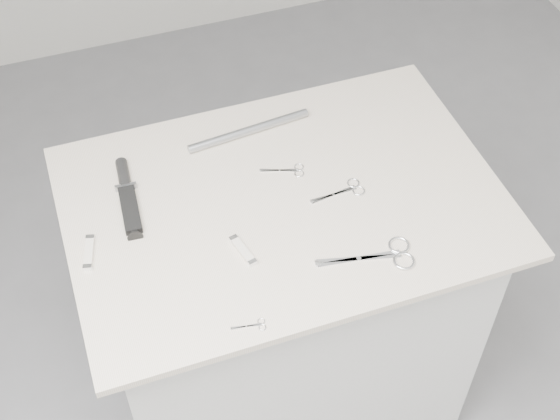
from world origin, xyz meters
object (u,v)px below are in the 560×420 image
object	(u,v)px
tiny_scissors	(253,326)
plinth	(283,313)
sheathed_knife	(127,193)
pocket_knife_a	(89,252)
embroidery_scissors_a	(347,190)
large_shears	(386,255)
embroidery_scissors_b	(290,170)
pocket_knife_b	(243,251)
metal_rail	(249,131)

from	to	relation	value
tiny_scissors	plinth	bearing A→B (deg)	70.22
sheathed_knife	pocket_knife_a	xyz separation A→B (m)	(-0.11, -0.14, -0.00)
sheathed_knife	embroidery_scissors_a	bearing A→B (deg)	-103.37
large_shears	tiny_scissors	distance (m)	0.33
embroidery_scissors_a	embroidery_scissors_b	world-z (taller)	same
embroidery_scissors_a	large_shears	bearing A→B (deg)	-93.00
tiny_scissors	pocket_knife_b	xyz separation A→B (m)	(0.04, 0.19, 0.00)
plinth	embroidery_scissors_b	world-z (taller)	embroidery_scissors_b
embroidery_scissors_a	pocket_knife_a	distance (m)	0.60
embroidery_scissors_a	tiny_scissors	world-z (taller)	same
metal_rail	embroidery_scissors_b	bearing A→B (deg)	-71.32
embroidery_scissors_a	metal_rail	distance (m)	0.30
large_shears	sheathed_knife	size ratio (longest dim) A/B	0.93
plinth	embroidery_scissors_a	bearing A→B (deg)	-9.31
embroidery_scissors_b	metal_rail	size ratio (longest dim) A/B	0.33
plinth	pocket_knife_b	bearing A→B (deg)	-138.92
plinth	pocket_knife_a	xyz separation A→B (m)	(-0.45, -0.01, 0.48)
plinth	large_shears	distance (m)	0.55
plinth	metal_rail	bearing A→B (deg)	92.12
plinth	pocket_knife_a	world-z (taller)	pocket_knife_a
tiny_scissors	pocket_knife_b	world-z (taller)	pocket_knife_b
large_shears	pocket_knife_b	xyz separation A→B (m)	(-0.29, 0.11, 0.00)
embroidery_scissors_b	tiny_scissors	xyz separation A→B (m)	(-0.22, -0.39, -0.00)
embroidery_scissors_a	sheathed_knife	world-z (taller)	sheathed_knife
tiny_scissors	pocket_knife_b	size ratio (longest dim) A/B	0.78
large_shears	sheathed_knife	xyz separation A→B (m)	(-0.49, 0.36, 0.01)
sheathed_knife	pocket_knife_b	world-z (taller)	sheathed_knife
plinth	tiny_scissors	xyz separation A→B (m)	(-0.17, -0.31, 0.47)
metal_rail	plinth	bearing A→B (deg)	-87.88
embroidery_scissors_a	sheathed_knife	distance (m)	0.51
tiny_scissors	metal_rail	bearing A→B (deg)	82.83
tiny_scissors	pocket_knife_a	xyz separation A→B (m)	(-0.28, 0.29, 0.00)
embroidery_scissors_a	embroidery_scissors_b	xyz separation A→B (m)	(-0.10, 0.10, -0.00)
large_shears	embroidery_scissors_b	world-z (taller)	large_shears
embroidery_scissors_a	pocket_knife_b	bearing A→B (deg)	-166.39
large_shears	embroidery_scissors_a	size ratio (longest dim) A/B	1.61
large_shears	pocket_knife_b	distance (m)	0.31
large_shears	embroidery_scissors_b	distance (m)	0.33
embroidery_scissors_b	plinth	bearing A→B (deg)	-99.56
plinth	large_shears	xyz separation A→B (m)	(0.15, -0.23, 0.47)
embroidery_scissors_b	pocket_knife_b	bearing A→B (deg)	-113.06
embroidery_scissors_b	pocket_knife_a	distance (m)	0.50
large_shears	sheathed_knife	distance (m)	0.61
pocket_knife_a	pocket_knife_b	distance (m)	0.33
tiny_scissors	sheathed_knife	bearing A→B (deg)	120.46
embroidery_scissors_b	tiny_scissors	size ratio (longest dim) A/B	1.47
embroidery_scissors_b	pocket_knife_b	xyz separation A→B (m)	(-0.18, -0.20, 0.00)
embroidery_scissors_a	pocket_knife_a	xyz separation A→B (m)	(-0.60, 0.01, 0.00)
embroidery_scissors_a	sheathed_knife	size ratio (longest dim) A/B	0.58
large_shears	pocket_knife_b	world-z (taller)	pocket_knife_b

